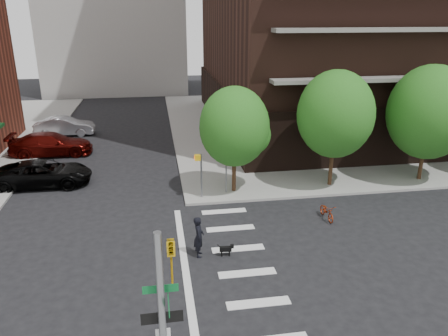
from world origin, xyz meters
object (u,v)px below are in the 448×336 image
parked_car_maroon (51,144)px  parked_car_silver (65,126)px  parked_car_black (43,173)px  scooter (327,211)px  dog_walker (199,237)px

parked_car_maroon → parked_car_silver: 5.67m
parked_car_black → scooter: 17.13m
parked_car_maroon → parked_car_silver: (0.00, 5.67, -0.04)m
parked_car_black → parked_car_silver: parked_car_silver is taller
parked_car_silver → scooter: parked_car_silver is taller
scooter → dog_walker: bearing=-161.5°
parked_car_black → parked_car_maroon: parked_car_maroon is taller
parked_car_silver → scooter: size_ratio=3.17×
parked_car_maroon → parked_car_black: bearing=-173.8°
parked_car_silver → dog_walker: dog_walker is taller
parked_car_maroon → scooter: size_ratio=3.78×
parked_car_black → dog_walker: size_ratio=3.05×
parked_car_black → parked_car_maroon: bearing=7.8°
parked_car_maroon → dog_walker: size_ratio=3.18×
dog_walker → parked_car_maroon: bearing=36.4°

